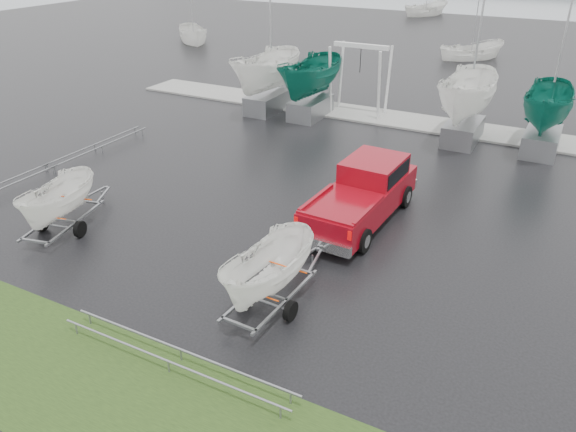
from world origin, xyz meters
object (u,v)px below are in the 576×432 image
at_px(pickup_truck, 365,191).
at_px(trailer_hitched, 269,232).
at_px(boat_hoist, 360,69).
at_px(trailer_parked, 53,171).

height_order(pickup_truck, trailer_hitched, trailer_hitched).
bearing_deg(boat_hoist, pickup_truck, -67.44).
distance_m(trailer_parked, boat_hoist, 19.13).
height_order(trailer_hitched, boat_hoist, trailer_hitched).
bearing_deg(pickup_truck, boat_hoist, 115.15).
relative_size(trailer_parked, boat_hoist, 1.07).
bearing_deg(trailer_parked, pickup_truck, 20.63).
relative_size(pickup_truck, boat_hoist, 1.58).
bearing_deg(trailer_hitched, pickup_truck, 90.00).
height_order(trailer_hitched, trailer_parked, trailer_hitched).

